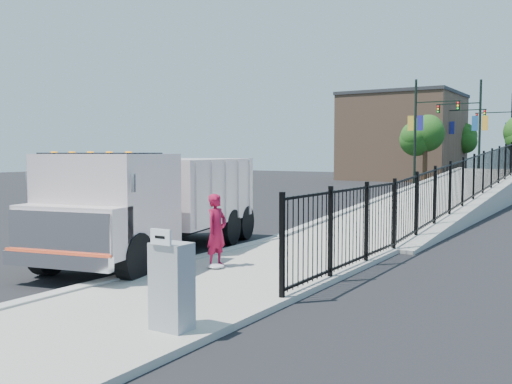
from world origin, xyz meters
The scene contains 17 objects.
ground centered at (0.00, 0.00, 0.00)m, with size 120.00×120.00×0.00m, color black.
sidewalk centered at (1.93, -2.00, 0.06)m, with size 3.55×12.00×0.12m, color #9E998E.
curb centered at (0.00, -2.00, 0.08)m, with size 0.30×12.00×0.16m, color #ADAAA3.
ramp centered at (2.12, 16.00, 0.00)m, with size 3.95×24.00×1.70m, color #9E998E.
iron_fence centered at (3.55, 12.00, 0.90)m, with size 0.10×28.00×1.80m, color black.
truck centered at (-1.43, 0.23, 1.50)m, with size 4.06×8.14×2.67m.
worker centered at (1.00, -0.43, 0.93)m, with size 0.59×0.39×1.62m, color maroon.
utility_cabinet centered at (3.10, -4.40, 0.75)m, with size 0.55×0.40×1.25m, color gray.
arrow_sign centered at (3.10, -4.62, 1.48)m, with size 0.35×0.04×0.22m, color white.
debris centered at (1.09, -0.59, 0.17)m, with size 0.39×0.39×0.10m, color silver.
light_pole_0 centered at (-3.82, 31.58, 4.36)m, with size 3.77×0.22×8.00m.
light_pole_1 centered at (-0.39, 34.16, 4.36)m, with size 3.78×0.22×8.00m.
light_pole_2 centered at (-3.80, 41.26, 4.36)m, with size 3.77×0.22×8.00m.
light_pole_3 centered at (0.15, 45.81, 4.36)m, with size 3.77×0.22×8.00m.
tree_0 centered at (-4.25, 34.81, 3.96)m, with size 2.96×2.96×5.48m.
tree_2 centered at (-4.25, 48.09, 3.95)m, with size 2.63×2.63×5.32m.
building centered at (-9.00, 44.00, 4.00)m, with size 10.00×10.00×8.00m, color #8C664C.
Camera 1 is at (8.37, -10.55, 2.65)m, focal length 40.00 mm.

